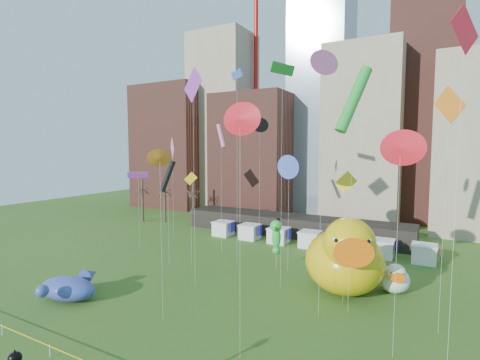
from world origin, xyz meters
The scene contains 28 objects.
skyline centered at (2.25, 61.06, 21.44)m, with size 101.00×23.00×68.00m.
crane_left centered at (-21.11, 64.00, 46.90)m, with size 23.00×1.00×76.00m.
pavilion centered at (-4.00, 42.00, 1.60)m, with size 38.00×6.00×3.20m, color black.
vendor_tents centered at (1.02, 36.00, 1.11)m, with size 33.24×2.80×2.40m.
bare_trees centered at (-30.17, 40.54, 4.01)m, with size 8.44×6.44×8.50m.
big_duck centered at (9.42, 21.04, 3.76)m, with size 10.45×11.71×8.19m.
small_duck centered at (13.70, 23.81, 1.49)m, with size 3.88×4.57×3.25m.
seahorse_green centered at (0.34, 24.89, 4.22)m, with size 1.52×1.85×5.96m.
seahorse_purple centered at (6.73, 22.51, 3.12)m, with size 1.36×1.56×4.49m.
whale_inflatable centered at (-13.50, 6.94, 1.19)m, with size 6.37×7.57×2.59m.
kite_0 centered at (5.66, 6.30, 16.42)m, with size 2.21×0.77×17.55m.
kite_1 centered at (-8.59, 26.78, 16.15)m, with size 1.96×1.40×17.82m.
kite_2 centered at (-11.94, 19.73, 11.10)m, with size 1.32×2.37×13.05m.
kite_3 centered at (10.67, 16.95, 18.58)m, with size 3.00×3.10×21.43m.
kite_4 centered at (-9.94, 21.73, 10.44)m, with size 1.48×0.88×11.62m.
kite_5 centered at (-4.36, 23.64, 23.11)m, with size 2.61×2.27×23.78m.
kite_6 centered at (17.67, 16.84, 17.46)m, with size 2.11×2.01×19.22m.
kite_7 centered at (-4.92, 15.59, 20.62)m, with size 3.27×1.44×22.69m.
kite_8 centered at (14.91, 11.55, 14.55)m, with size 2.19×1.54×15.77m.
kite_9 centered at (-21.23, 31.94, 14.48)m, with size 2.73×2.41×16.43m.
kite_10 centered at (-6.31, 33.95, 17.95)m, with size 1.12×2.07×19.05m.
kite_11 centered at (3.18, 19.51, 22.24)m, with size 1.49×3.37×22.91m.
kite_12 centered at (9.85, 18.54, 11.22)m, with size 2.09×0.21×12.52m.
kite_13 centered at (1.88, 24.91, 12.36)m, with size 2.56×1.80×13.77m.
kite_14 centered at (-2.78, 8.03, 13.72)m, with size 0.70×1.41×14.50m.
kite_15 centered at (-21.27, 24.12, 10.62)m, with size 2.56×2.18×11.12m.
kite_16 centered at (18.04, 7.31, 19.93)m, with size 1.35×2.14×21.74m.
kite_17 centered at (8.56, 15.12, 21.43)m, with size 1.27×1.85×22.50m.
Camera 1 is at (17.21, -14.54, 14.51)m, focal length 27.00 mm.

